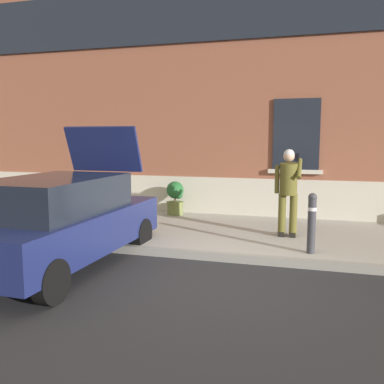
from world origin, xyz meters
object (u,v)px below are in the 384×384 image
(planter_olive, at_px, (175,197))
(person_on_phone, at_px, (288,187))
(bollard_near_person, at_px, (312,221))
(planter_cream, at_px, (89,196))
(hatchback_car_navy, at_px, (60,220))
(bollard_far_left, at_px, (88,209))

(planter_olive, bearing_deg, person_on_phone, -30.21)
(bollard_near_person, bearing_deg, planter_cream, 156.67)
(hatchback_car_navy, height_order, planter_olive, hatchback_car_navy)
(planter_cream, height_order, planter_olive, same)
(bollard_near_person, bearing_deg, hatchback_car_navy, -159.31)
(person_on_phone, xyz_separation_m, planter_olive, (-2.92, 1.70, -0.55))
(bollard_near_person, distance_m, planter_cream, 6.19)
(bollard_near_person, height_order, planter_olive, bollard_near_person)
(bollard_near_person, xyz_separation_m, planter_olive, (-3.39, 2.80, -0.11))
(bollard_far_left, height_order, planter_olive, bollard_far_left)
(person_on_phone, height_order, planter_olive, person_on_phone)
(hatchback_car_navy, height_order, planter_cream, hatchback_car_navy)
(bollard_far_left, bearing_deg, person_on_phone, 16.06)
(hatchback_car_navy, distance_m, bollard_far_left, 1.53)
(bollard_far_left, distance_m, planter_cream, 2.82)
(hatchback_car_navy, relative_size, person_on_phone, 2.34)
(planter_cream, distance_m, planter_olive, 2.31)
(bollard_near_person, distance_m, planter_olive, 4.40)
(bollard_near_person, bearing_deg, bollard_far_left, 180.00)
(person_on_phone, bearing_deg, planter_cream, 158.87)
(hatchback_car_navy, relative_size, bollard_far_left, 3.92)
(bollard_far_left, bearing_deg, planter_cream, 119.49)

